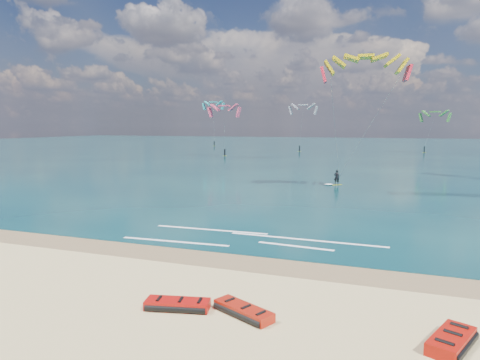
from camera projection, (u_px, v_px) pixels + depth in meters
name	position (u px, v px, depth m)	size (l,w,h in m)	color
ground	(317.00, 174.00, 55.41)	(320.00, 320.00, 0.00)	tan
wet_sand_strip	(192.00, 256.00, 20.79)	(320.00, 2.40, 0.01)	brown
sea	(355.00, 149.00, 115.29)	(320.00, 200.00, 0.04)	#092B35
packed_kite_left	(178.00, 309.00, 14.88)	(2.42, 1.06, 0.38)	#B30E09
packed_kite_mid	(243.00, 315.00, 14.40)	(2.44, 1.02, 0.37)	#AA1A0B
packed_kite_right	(451.00, 347.00, 12.32)	(2.25, 1.22, 0.44)	#AB1007
kitesurfer_main	(351.00, 117.00, 41.01)	(9.56, 7.81, 13.87)	#C8DD1A
shoreline_foam	(246.00, 238.00, 24.01)	(14.20, 3.64, 0.01)	white
distant_kites	(328.00, 129.00, 95.97)	(86.65, 39.55, 12.92)	#93929A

